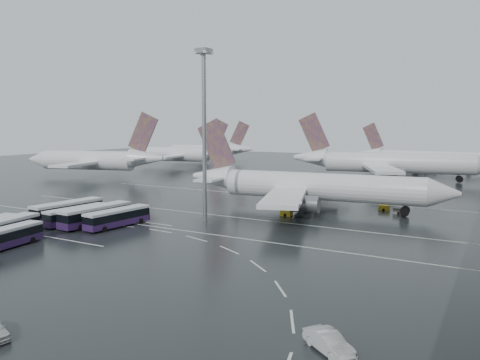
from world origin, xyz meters
The scene contains 22 objects.
ground centered at (0.00, 0.00, 0.00)m, with size 420.00×420.00×0.00m, color black.
lane_marking_near centered at (0.00, -2.00, 0.01)m, with size 120.00×0.25×0.01m, color silver.
lane_marking_mid centered at (0.00, 12.00, 0.01)m, with size 120.00×0.25×0.01m, color silver.
lane_marking_far centered at (0.00, 40.00, 0.01)m, with size 120.00×0.25×0.01m, color silver.
bus_bay_line_south centered at (-24.00, -16.00, 0.01)m, with size 28.00×0.25×0.01m, color silver.
bus_bay_line_north centered at (-24.00, 0.00, 0.01)m, with size 28.00×0.25×0.01m, color silver.
airliner_main centered at (4.72, 26.66, 4.74)m, with size 55.92×48.78×18.92m.
airliner_gate_b centered at (7.59, 87.37, 5.41)m, with size 62.08×55.09×21.60m.
airliner_gate_c centered at (11.65, 128.45, 4.62)m, with size 51.84×47.54×18.46m.
jet_remote_west centered at (-79.15, 48.52, 5.61)m, with size 49.41×40.11×21.72m.
jet_remote_mid centered at (-77.99, 94.62, 5.17)m, with size 45.99×37.21×20.04m.
jet_remote_far centered at (-84.98, 125.40, 5.03)m, with size 43.99×35.77×19.50m.
bus_row_near_a centered at (-29.95, -5.35, 1.86)m, with size 4.25×13.99×3.39m.
bus_row_near_b centered at (-25.89, -6.84, 1.62)m, with size 3.80×12.21×2.96m.
bus_row_near_c centered at (-22.01, -6.05, 1.86)m, with size 4.05×13.90×3.38m.
bus_row_near_d centered at (-17.64, -5.21, 1.69)m, with size 4.04×12.71×3.08m.
bus_row_far_c centered at (-21.30, -23.79, 1.62)m, with size 4.33×12.22×2.94m.
van_curve_c centered at (28.67, -30.40, 0.81)m, with size 1.71×4.90×1.61m, color silver.
floodlight_mast centered at (-7.37, 6.41, 19.36)m, with size 2.36×2.36×30.77m.
gse_cart_belly_b centered at (22.24, 30.82, 0.58)m, with size 2.12×1.25×1.16m, color slate.
gse_cart_belly_c centered at (3.67, 18.05, 0.60)m, with size 2.19×1.29×1.19m, color gold.
gse_cart_belly_e centered at (18.86, 33.09, 0.57)m, with size 2.08×1.23×1.13m, color gold.
Camera 1 is at (39.59, -63.62, 17.44)m, focal length 35.00 mm.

